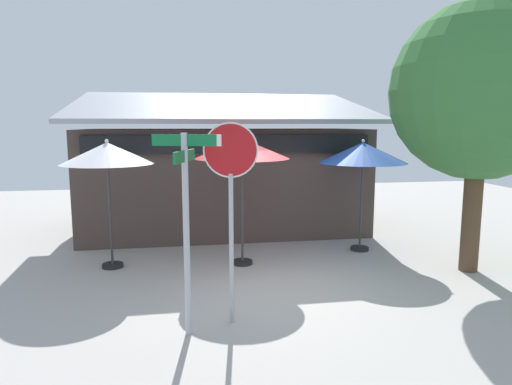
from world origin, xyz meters
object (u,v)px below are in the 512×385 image
patio_umbrella_royal_blue_right (363,153)px  patio_umbrella_ivory_left (107,155)px  street_sign_post (186,213)px  stop_sign (231,184)px  shade_tree (491,94)px  patio_umbrella_crimson_center (242,150)px

patio_umbrella_royal_blue_right → patio_umbrella_ivory_left: bearing=-176.1°
street_sign_post → patio_umbrella_royal_blue_right: bearing=42.4°
street_sign_post → patio_umbrella_ivory_left: 3.82m
patio_umbrella_royal_blue_right → stop_sign: bearing=-135.1°
stop_sign → patio_umbrella_royal_blue_right: (3.53, 3.52, 0.19)m
stop_sign → shade_tree: size_ratio=0.56×
shade_tree → stop_sign: bearing=-163.4°
patio_umbrella_ivory_left → patio_umbrella_crimson_center: (2.78, -0.23, 0.09)m
patio_umbrella_crimson_center → patio_umbrella_royal_blue_right: patio_umbrella_crimson_center is taller
street_sign_post → shade_tree: shade_tree is taller
street_sign_post → patio_umbrella_crimson_center: size_ratio=1.04×
shade_tree → street_sign_post: bearing=-162.4°
stop_sign → patio_umbrella_crimson_center: 2.96m
stop_sign → patio_umbrella_crimson_center: size_ratio=1.09×
stop_sign → street_sign_post: bearing=-154.5°
patio_umbrella_crimson_center → shade_tree: shade_tree is taller
stop_sign → patio_umbrella_ivory_left: stop_sign is taller
patio_umbrella_crimson_center → shade_tree: 5.08m
patio_umbrella_royal_blue_right → shade_tree: size_ratio=0.49×
stop_sign → patio_umbrella_crimson_center: bearing=79.0°
street_sign_post → patio_umbrella_crimson_center: (1.23, 3.21, 0.69)m
patio_umbrella_ivory_left → patio_umbrella_crimson_center: patio_umbrella_crimson_center is taller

